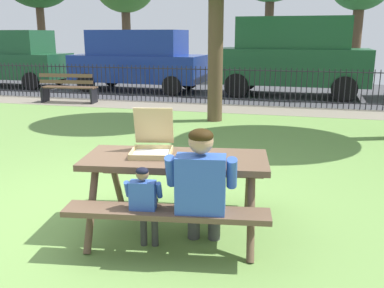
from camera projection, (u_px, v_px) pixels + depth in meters
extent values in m
cube|color=#6A9247|center=(149.00, 163.00, 6.67)|extent=(28.00, 11.77, 0.02)
cube|color=gray|center=(215.00, 108.00, 11.53)|extent=(28.00, 1.40, 0.01)
cube|color=#424247|center=(236.00, 90.00, 15.16)|extent=(28.00, 6.34, 0.01)
cube|color=brown|center=(176.00, 160.00, 4.19)|extent=(1.89, 1.01, 0.06)
cube|color=brown|center=(166.00, 213.00, 3.69)|extent=(1.82, 0.54, 0.05)
cube|color=brown|center=(183.00, 170.00, 4.84)|extent=(1.82, 0.54, 0.05)
cylinder|color=brown|center=(91.00, 210.00, 3.96)|extent=(0.13, 0.44, 0.74)
cylinder|color=brown|center=(116.00, 180.00, 4.76)|extent=(0.13, 0.44, 0.74)
cylinder|color=brown|center=(251.00, 216.00, 3.81)|extent=(0.13, 0.44, 0.74)
cylinder|color=brown|center=(249.00, 185.00, 4.61)|extent=(0.13, 0.44, 0.74)
cube|color=tan|center=(152.00, 155.00, 4.24)|extent=(0.47, 0.47, 0.01)
cube|color=silver|center=(152.00, 154.00, 4.24)|extent=(0.44, 0.44, 0.00)
cube|color=tan|center=(149.00, 157.00, 4.04)|extent=(0.40, 0.09, 0.04)
cube|color=tan|center=(154.00, 147.00, 4.42)|extent=(0.40, 0.09, 0.04)
cube|color=tan|center=(132.00, 152.00, 4.24)|extent=(0.09, 0.40, 0.04)
cube|color=tan|center=(171.00, 152.00, 4.22)|extent=(0.09, 0.40, 0.04)
cube|color=tan|center=(154.00, 126.00, 4.38)|extent=(0.42, 0.20, 0.39)
pyramid|color=#F9CF7A|center=(192.00, 154.00, 4.25)|extent=(0.24, 0.20, 0.01)
cube|color=tan|center=(202.00, 155.00, 4.21)|extent=(0.05, 0.19, 0.02)
cylinder|color=#3F3F3F|center=(194.00, 217.00, 4.13)|extent=(0.12, 0.12, 0.44)
cylinder|color=#3F3F3F|center=(191.00, 201.00, 3.86)|extent=(0.21, 0.44, 0.15)
cylinder|color=#3F3F3F|center=(214.00, 218.00, 4.11)|extent=(0.12, 0.12, 0.44)
cylinder|color=#3F3F3F|center=(213.00, 202.00, 3.84)|extent=(0.21, 0.44, 0.15)
cube|color=#3359B2|center=(201.00, 186.00, 3.59)|extent=(0.45, 0.28, 0.52)
cylinder|color=#3359B2|center=(171.00, 171.00, 3.64)|extent=(0.12, 0.22, 0.31)
cylinder|color=#3359B2|center=(232.00, 173.00, 3.59)|extent=(0.12, 0.22, 0.31)
sphere|color=tan|center=(201.00, 141.00, 3.52)|extent=(0.21, 0.21, 0.21)
ellipsoid|color=black|center=(201.00, 136.00, 3.50)|extent=(0.21, 0.20, 0.12)
cylinder|color=#363636|center=(143.00, 223.00, 3.99)|extent=(0.06, 0.06, 0.44)
cylinder|color=#363636|center=(140.00, 205.00, 3.82)|extent=(0.11, 0.23, 0.08)
cylinder|color=#363636|center=(155.00, 224.00, 3.98)|extent=(0.06, 0.06, 0.44)
cylinder|color=#363636|center=(152.00, 205.00, 3.81)|extent=(0.11, 0.23, 0.08)
cube|color=#3359B2|center=(143.00, 197.00, 3.67)|extent=(0.24, 0.15, 0.28)
cylinder|color=#3359B2|center=(128.00, 189.00, 3.70)|extent=(0.06, 0.12, 0.17)
cylinder|color=#3359B2|center=(159.00, 190.00, 3.67)|extent=(0.06, 0.12, 0.17)
sphere|color=#8C6647|center=(142.00, 174.00, 3.63)|extent=(0.11, 0.11, 0.11)
ellipsoid|color=black|center=(142.00, 171.00, 3.62)|extent=(0.11, 0.11, 0.06)
cylinder|color=black|center=(220.00, 70.00, 11.94)|extent=(22.83, 0.03, 0.03)
cylinder|color=black|center=(220.00, 99.00, 12.14)|extent=(22.83, 0.03, 0.03)
cylinder|color=black|center=(3.00, 79.00, 13.76)|extent=(0.02, 0.02, 1.06)
cylinder|color=black|center=(6.00, 79.00, 13.73)|extent=(0.02, 0.02, 1.06)
cylinder|color=black|center=(10.00, 79.00, 13.69)|extent=(0.02, 0.02, 1.06)
cylinder|color=black|center=(14.00, 79.00, 13.66)|extent=(0.02, 0.02, 1.06)
cylinder|color=black|center=(18.00, 80.00, 13.63)|extent=(0.02, 0.02, 1.06)
cylinder|color=black|center=(21.00, 80.00, 13.59)|extent=(0.02, 0.02, 1.06)
cylinder|color=black|center=(25.00, 80.00, 13.56)|extent=(0.02, 0.02, 1.06)
cylinder|color=black|center=(29.00, 80.00, 13.53)|extent=(0.02, 0.02, 1.06)
cylinder|color=black|center=(33.00, 80.00, 13.49)|extent=(0.02, 0.02, 1.06)
cylinder|color=black|center=(37.00, 80.00, 13.46)|extent=(0.02, 0.02, 1.06)
cylinder|color=black|center=(41.00, 80.00, 13.43)|extent=(0.02, 0.02, 1.06)
cylinder|color=black|center=(45.00, 80.00, 13.39)|extent=(0.02, 0.02, 1.06)
cylinder|color=black|center=(49.00, 80.00, 13.36)|extent=(0.02, 0.02, 1.06)
cylinder|color=black|center=(53.00, 81.00, 13.32)|extent=(0.02, 0.02, 1.06)
cylinder|color=black|center=(57.00, 81.00, 13.29)|extent=(0.02, 0.02, 1.06)
cylinder|color=black|center=(61.00, 81.00, 13.26)|extent=(0.02, 0.02, 1.06)
cylinder|color=black|center=(65.00, 81.00, 13.22)|extent=(0.02, 0.02, 1.06)
cylinder|color=black|center=(69.00, 81.00, 13.19)|extent=(0.02, 0.02, 1.06)
cylinder|color=black|center=(73.00, 81.00, 13.16)|extent=(0.02, 0.02, 1.06)
cylinder|color=black|center=(77.00, 81.00, 13.12)|extent=(0.02, 0.02, 1.06)
cylinder|color=black|center=(81.00, 81.00, 13.09)|extent=(0.02, 0.02, 1.06)
cylinder|color=black|center=(85.00, 82.00, 13.06)|extent=(0.02, 0.02, 1.06)
cylinder|color=black|center=(89.00, 82.00, 13.02)|extent=(0.02, 0.02, 1.06)
cylinder|color=black|center=(93.00, 82.00, 12.99)|extent=(0.02, 0.02, 1.06)
cylinder|color=black|center=(98.00, 82.00, 12.96)|extent=(0.02, 0.02, 1.06)
cylinder|color=black|center=(102.00, 82.00, 12.92)|extent=(0.02, 0.02, 1.06)
cylinder|color=black|center=(106.00, 82.00, 12.89)|extent=(0.02, 0.02, 1.06)
cylinder|color=black|center=(110.00, 82.00, 12.86)|extent=(0.02, 0.02, 1.06)
cylinder|color=black|center=(115.00, 82.00, 12.82)|extent=(0.02, 0.02, 1.06)
cylinder|color=black|center=(119.00, 83.00, 12.79)|extent=(0.02, 0.02, 1.06)
cylinder|color=black|center=(123.00, 83.00, 12.75)|extent=(0.02, 0.02, 1.06)
cylinder|color=black|center=(128.00, 83.00, 12.72)|extent=(0.02, 0.02, 1.06)
cylinder|color=black|center=(132.00, 83.00, 12.69)|extent=(0.02, 0.02, 1.06)
cylinder|color=black|center=(136.00, 83.00, 12.65)|extent=(0.02, 0.02, 1.06)
cylinder|color=black|center=(141.00, 83.00, 12.62)|extent=(0.02, 0.02, 1.06)
cylinder|color=black|center=(145.00, 83.00, 12.59)|extent=(0.02, 0.02, 1.06)
cylinder|color=black|center=(150.00, 83.00, 12.55)|extent=(0.02, 0.02, 1.06)
cylinder|color=black|center=(154.00, 84.00, 12.52)|extent=(0.02, 0.02, 1.06)
cylinder|color=black|center=(159.00, 84.00, 12.49)|extent=(0.02, 0.02, 1.06)
cylinder|color=black|center=(163.00, 84.00, 12.45)|extent=(0.02, 0.02, 1.06)
cylinder|color=black|center=(168.00, 84.00, 12.42)|extent=(0.02, 0.02, 1.06)
cylinder|color=black|center=(172.00, 84.00, 12.39)|extent=(0.02, 0.02, 1.06)
cylinder|color=black|center=(177.00, 84.00, 12.35)|extent=(0.02, 0.02, 1.06)
cylinder|color=black|center=(182.00, 84.00, 12.32)|extent=(0.02, 0.02, 1.06)
cylinder|color=black|center=(186.00, 85.00, 12.28)|extent=(0.02, 0.02, 1.06)
cylinder|color=black|center=(191.00, 85.00, 12.25)|extent=(0.02, 0.02, 1.06)
cylinder|color=black|center=(196.00, 85.00, 12.22)|extent=(0.02, 0.02, 1.06)
cylinder|color=black|center=(201.00, 85.00, 12.18)|extent=(0.02, 0.02, 1.06)
cylinder|color=black|center=(205.00, 85.00, 12.15)|extent=(0.02, 0.02, 1.06)
cylinder|color=black|center=(210.00, 85.00, 12.12)|extent=(0.02, 0.02, 1.06)
cylinder|color=black|center=(215.00, 85.00, 12.08)|extent=(0.02, 0.02, 1.06)
cylinder|color=black|center=(220.00, 86.00, 12.05)|extent=(0.02, 0.02, 1.06)
cylinder|color=black|center=(225.00, 86.00, 12.02)|extent=(0.02, 0.02, 1.06)
cylinder|color=black|center=(230.00, 86.00, 11.98)|extent=(0.02, 0.02, 1.06)
cylinder|color=black|center=(234.00, 86.00, 11.95)|extent=(0.02, 0.02, 1.06)
cylinder|color=black|center=(239.00, 86.00, 11.92)|extent=(0.02, 0.02, 1.06)
cylinder|color=black|center=(244.00, 86.00, 11.88)|extent=(0.02, 0.02, 1.06)
cylinder|color=black|center=(249.00, 86.00, 11.85)|extent=(0.02, 0.02, 1.06)
cylinder|color=black|center=(254.00, 87.00, 11.82)|extent=(0.02, 0.02, 1.06)
cylinder|color=black|center=(260.00, 87.00, 11.78)|extent=(0.02, 0.02, 1.06)
cylinder|color=black|center=(265.00, 87.00, 11.75)|extent=(0.02, 0.02, 1.06)
cylinder|color=black|center=(270.00, 87.00, 11.71)|extent=(0.02, 0.02, 1.06)
cylinder|color=black|center=(275.00, 87.00, 11.68)|extent=(0.02, 0.02, 1.06)
cylinder|color=black|center=(280.00, 87.00, 11.65)|extent=(0.02, 0.02, 1.06)
cylinder|color=black|center=(285.00, 87.00, 11.61)|extent=(0.02, 0.02, 1.06)
cylinder|color=black|center=(291.00, 88.00, 11.58)|extent=(0.02, 0.02, 1.06)
cylinder|color=black|center=(296.00, 88.00, 11.55)|extent=(0.02, 0.02, 1.06)
cylinder|color=black|center=(301.00, 88.00, 11.51)|extent=(0.02, 0.02, 1.06)
cylinder|color=black|center=(307.00, 88.00, 11.48)|extent=(0.02, 0.02, 1.06)
cylinder|color=black|center=(312.00, 88.00, 11.45)|extent=(0.02, 0.02, 1.06)
cylinder|color=black|center=(317.00, 88.00, 11.41)|extent=(0.02, 0.02, 1.06)
cylinder|color=black|center=(323.00, 89.00, 11.38)|extent=(0.02, 0.02, 1.06)
cylinder|color=black|center=(328.00, 89.00, 11.35)|extent=(0.02, 0.02, 1.06)
cylinder|color=black|center=(334.00, 89.00, 11.31)|extent=(0.02, 0.02, 1.06)
cylinder|color=black|center=(339.00, 89.00, 11.28)|extent=(0.02, 0.02, 1.06)
cylinder|color=black|center=(345.00, 89.00, 11.25)|extent=(0.02, 0.02, 1.06)
cylinder|color=black|center=(350.00, 89.00, 11.21)|extent=(0.02, 0.02, 1.06)
cylinder|color=black|center=(356.00, 90.00, 11.18)|extent=(0.02, 0.02, 1.06)
cylinder|color=black|center=(362.00, 90.00, 11.14)|extent=(0.02, 0.02, 1.06)
cylinder|color=black|center=(367.00, 90.00, 11.11)|extent=(0.02, 0.02, 1.06)
cylinder|color=black|center=(373.00, 90.00, 11.08)|extent=(0.02, 0.02, 1.06)
cylinder|color=black|center=(379.00, 90.00, 11.04)|extent=(0.02, 0.02, 1.06)
cube|color=brown|center=(72.00, 87.00, 12.51)|extent=(1.60, 0.23, 0.04)
cube|color=brown|center=(69.00, 87.00, 12.38)|extent=(1.60, 0.23, 0.04)
cube|color=brown|center=(67.00, 88.00, 12.25)|extent=(1.60, 0.23, 0.04)
cube|color=brown|center=(66.00, 82.00, 12.14)|extent=(1.60, 0.19, 0.11)
cube|color=brown|center=(65.00, 75.00, 12.10)|extent=(1.60, 0.19, 0.11)
cube|color=black|center=(94.00, 96.00, 12.26)|extent=(0.09, 0.44, 0.44)
cube|color=black|center=(45.00, 94.00, 12.51)|extent=(0.09, 0.44, 0.44)
cylinder|color=brown|center=(215.00, 58.00, 9.50)|extent=(0.34, 0.34, 2.86)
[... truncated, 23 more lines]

